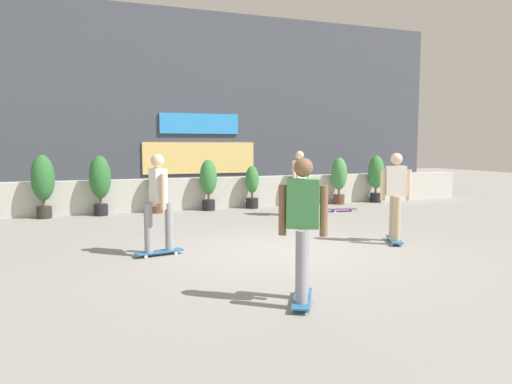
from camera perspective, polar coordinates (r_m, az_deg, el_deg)
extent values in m
plane|color=gray|center=(8.27, 3.61, -7.18)|extent=(48.00, 48.00, 0.00)
cube|color=beige|center=(13.84, -6.42, -0.14)|extent=(18.00, 0.40, 0.90)
cube|color=#424751|center=(17.74, -9.64, 10.14)|extent=(20.00, 2.00, 6.50)
cube|color=#3399F2|center=(16.81, -6.84, 8.21)|extent=(2.80, 0.08, 0.70)
cube|color=#F2CC72|center=(16.81, -6.80, 4.12)|extent=(4.00, 0.06, 1.10)
cylinder|color=#2D2823|center=(13.08, -24.23, -2.26)|extent=(0.36, 0.36, 0.30)
cylinder|color=brown|center=(13.05, -24.27, -1.28)|extent=(0.06, 0.06, 0.15)
ellipsoid|color=#2D6B33|center=(12.99, -24.39, 1.58)|extent=(0.56, 0.56, 1.16)
cylinder|color=black|center=(13.05, -18.24, -2.06)|extent=(0.36, 0.36, 0.30)
cylinder|color=brown|center=(13.02, -18.27, -1.08)|extent=(0.06, 0.06, 0.15)
ellipsoid|color=#2D6B33|center=(12.96, -18.36, 1.72)|extent=(0.55, 0.55, 1.13)
cylinder|color=brown|center=(13.17, -11.99, -1.83)|extent=(0.36, 0.36, 0.30)
cylinder|color=brown|center=(13.14, -12.01, -0.86)|extent=(0.06, 0.06, 0.15)
ellipsoid|color=#2D6B33|center=(13.10, -12.05, 1.21)|extent=(0.39, 0.39, 0.80)
cylinder|color=black|center=(13.45, -5.75, -1.58)|extent=(0.36, 0.36, 0.30)
cylinder|color=brown|center=(13.43, -5.76, -0.63)|extent=(0.06, 0.06, 0.15)
ellipsoid|color=#387F3D|center=(13.38, -5.79, 1.81)|extent=(0.49, 0.49, 0.99)
cylinder|color=black|center=(13.83, -0.48, -1.35)|extent=(0.36, 0.36, 0.30)
cylinder|color=brown|center=(13.81, -0.48, -0.43)|extent=(0.06, 0.06, 0.15)
ellipsoid|color=#387F3D|center=(13.77, -0.48, 1.53)|extent=(0.39, 0.39, 0.80)
cylinder|color=black|center=(14.43, 5.38, -1.09)|extent=(0.36, 0.36, 0.30)
cylinder|color=brown|center=(14.41, 5.39, -0.20)|extent=(0.06, 0.06, 0.15)
ellipsoid|color=#428C47|center=(14.36, 5.41, 2.04)|extent=(0.48, 0.48, 0.98)
cylinder|color=brown|center=(15.05, 9.98, -0.87)|extent=(0.36, 0.36, 0.30)
cylinder|color=brown|center=(15.03, 9.99, -0.02)|extent=(0.06, 0.06, 0.15)
ellipsoid|color=#428C47|center=(14.98, 10.03, 2.19)|extent=(0.49, 0.49, 1.01)
cylinder|color=black|center=(15.77, 14.26, -0.66)|extent=(0.36, 0.36, 0.30)
cylinder|color=brown|center=(15.75, 14.28, 0.15)|extent=(0.06, 0.06, 0.15)
ellipsoid|color=#387F3D|center=(15.71, 14.33, 2.35)|extent=(0.52, 0.52, 1.06)
cube|color=#266699|center=(8.11, -11.60, -7.07)|extent=(0.82, 0.35, 0.02)
cylinder|color=silver|center=(7.96, -13.17, -7.62)|extent=(0.06, 0.04, 0.06)
cylinder|color=silver|center=(8.11, -13.53, -7.38)|extent=(0.06, 0.04, 0.06)
cylinder|color=silver|center=(8.13, -9.66, -7.27)|extent=(0.06, 0.04, 0.06)
cylinder|color=silver|center=(8.28, -10.08, -7.05)|extent=(0.06, 0.04, 0.06)
cylinder|color=gray|center=(7.97, -12.88, -4.24)|extent=(0.14, 0.14, 0.82)
cylinder|color=gray|center=(8.09, -10.46, -4.05)|extent=(0.14, 0.14, 0.82)
cube|color=white|center=(7.94, -11.76, 0.77)|extent=(0.27, 0.39, 0.56)
sphere|color=beige|center=(7.92, -11.82, 3.73)|extent=(0.22, 0.22, 0.22)
cylinder|color=beige|center=(7.73, -11.16, 0.05)|extent=(0.09, 0.09, 0.58)
cylinder|color=beige|center=(8.17, -12.30, 0.33)|extent=(0.09, 0.09, 0.58)
cube|color=maroon|center=(12.38, 5.23, -2.59)|extent=(0.57, 0.79, 0.02)
cylinder|color=silver|center=(12.47, 4.04, -2.70)|extent=(0.05, 0.06, 0.06)
cylinder|color=silver|center=(12.60, 4.47, -2.62)|extent=(0.05, 0.06, 0.06)
cylinder|color=silver|center=(12.18, 6.02, -2.92)|extent=(0.05, 0.06, 0.06)
cylinder|color=silver|center=(12.31, 6.44, -2.83)|extent=(0.05, 0.06, 0.06)
cylinder|color=tan|center=(12.43, 4.57, -0.60)|extent=(0.14, 0.14, 0.82)
cylinder|color=tan|center=(12.23, 5.94, -0.72)|extent=(0.14, 0.14, 0.82)
cube|color=white|center=(12.27, 5.28, 2.54)|extent=(0.41, 0.35, 0.56)
sphere|color=beige|center=(12.26, 5.30, 4.46)|extent=(0.22, 0.22, 0.22)
cylinder|color=beige|center=(12.09, 4.64, 2.12)|extent=(0.09, 0.09, 0.58)
cylinder|color=beige|center=(12.47, 5.89, 2.22)|extent=(0.09, 0.09, 0.58)
cube|color=#266699|center=(9.34, 16.37, -5.50)|extent=(0.53, 0.81, 0.02)
cylinder|color=silver|center=(9.58, 15.62, -5.43)|extent=(0.05, 0.06, 0.06)
cylinder|color=silver|center=(9.61, 16.56, -5.43)|extent=(0.05, 0.06, 0.06)
cylinder|color=silver|center=(9.08, 16.15, -6.06)|extent=(0.05, 0.06, 0.06)
cylinder|color=silver|center=(9.11, 17.15, -6.05)|extent=(0.05, 0.06, 0.06)
cylinder|color=tan|center=(9.44, 16.25, -2.79)|extent=(0.14, 0.14, 0.82)
cylinder|color=tan|center=(9.09, 16.64, -3.12)|extent=(0.14, 0.14, 0.82)
cube|color=white|center=(9.19, 16.56, 1.30)|extent=(0.41, 0.34, 0.56)
sphere|color=beige|center=(9.17, 16.63, 3.86)|extent=(0.22, 0.22, 0.22)
cylinder|color=beige|center=(9.16, 15.10, 0.82)|extent=(0.09, 0.09, 0.58)
cylinder|color=beige|center=(9.24, 17.98, 0.79)|extent=(0.09, 0.09, 0.58)
cube|color=#266699|center=(5.64, 5.60, -12.67)|extent=(0.56, 0.80, 0.02)
cylinder|color=silver|center=(5.40, 6.32, -13.94)|extent=(0.05, 0.06, 0.06)
cylinder|color=silver|center=(5.41, 4.58, -13.89)|extent=(0.05, 0.06, 0.06)
cylinder|color=silver|center=(5.89, 6.53, -12.25)|extent=(0.05, 0.06, 0.06)
cylinder|color=silver|center=(5.90, 4.94, -12.21)|extent=(0.05, 0.06, 0.06)
cylinder|color=gray|center=(5.34, 5.54, -9.00)|extent=(0.14, 0.14, 0.82)
cylinder|color=gray|center=(5.69, 5.74, -8.08)|extent=(0.14, 0.14, 0.82)
cube|color=#3F8C4C|center=(5.39, 5.71, -1.40)|extent=(0.41, 0.35, 0.56)
sphere|color=brown|center=(5.36, 5.76, 2.96)|extent=(0.22, 0.22, 0.22)
cylinder|color=brown|center=(5.40, 8.20, -2.28)|extent=(0.09, 0.09, 0.58)
cylinder|color=brown|center=(5.42, 3.22, -2.20)|extent=(0.09, 0.09, 0.58)
cube|color=#72338C|center=(13.39, 10.44, -2.04)|extent=(0.82, 0.30, 0.02)
cylinder|color=silver|center=(13.57, 11.32, -2.12)|extent=(0.06, 0.04, 0.06)
cylinder|color=silver|center=(13.43, 11.59, -2.21)|extent=(0.06, 0.04, 0.06)
cylinder|color=silver|center=(13.37, 9.28, -2.20)|extent=(0.06, 0.04, 0.06)
cylinder|color=silver|center=(13.22, 9.53, -2.29)|extent=(0.06, 0.04, 0.06)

